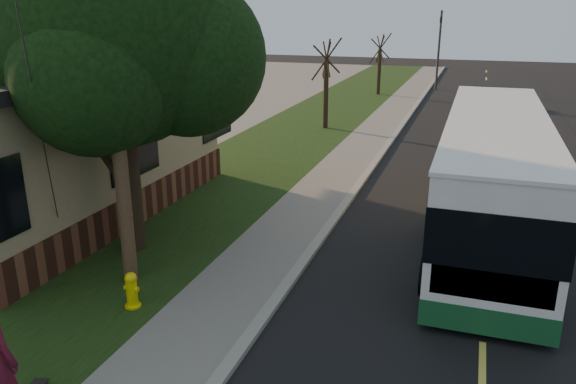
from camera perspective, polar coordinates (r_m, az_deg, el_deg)
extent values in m
plane|color=black|center=(10.71, -3.39, -14.05)|extent=(120.00, 120.00, 0.00)
cube|color=black|center=(19.24, 19.35, -0.07)|extent=(8.00, 80.00, 0.01)
cube|color=gray|center=(19.53, 7.61, 1.26)|extent=(0.25, 80.00, 0.12)
cube|color=slate|center=(19.73, 4.76, 1.48)|extent=(2.00, 80.00, 0.08)
cube|color=black|center=(20.81, -4.63, 2.36)|extent=(5.00, 80.00, 0.07)
cube|color=slate|center=(26.32, -25.14, 4.03)|extent=(15.00, 80.00, 0.04)
cylinder|color=yellow|center=(11.65, -15.56, -9.95)|extent=(0.22, 0.22, 0.55)
sphere|color=yellow|center=(11.49, -15.71, -8.43)|extent=(0.24, 0.24, 0.24)
cylinder|color=yellow|center=(11.59, -15.61, -9.40)|extent=(0.30, 0.10, 0.10)
cylinder|color=yellow|center=(11.59, -15.61, -9.40)|extent=(0.10, 0.18, 0.10)
cylinder|color=yellow|center=(11.77, -15.45, -11.04)|extent=(0.32, 0.32, 0.04)
cylinder|color=#473321|center=(11.61, -17.52, 11.76)|extent=(0.30, 0.30, 9.00)
cylinder|color=#2D2D30|center=(11.44, -24.05, 7.03)|extent=(2.52, 3.21, 7.60)
cylinder|color=black|center=(13.79, -15.98, 2.20)|extent=(0.56, 0.56, 4.00)
sphere|color=black|center=(13.30, -17.22, 15.56)|extent=(5.20, 5.20, 5.20)
sphere|color=black|center=(13.11, -10.28, 13.39)|extent=(3.60, 3.60, 3.60)
sphere|color=black|center=(13.74, -22.29, 13.84)|extent=(3.80, 3.80, 3.80)
sphere|color=black|center=(12.15, -19.21, 10.90)|extent=(3.20, 3.20, 3.20)
sphere|color=black|center=(14.79, -16.10, 17.41)|extent=(3.40, 3.40, 3.40)
cylinder|color=black|center=(27.56, 3.86, 9.90)|extent=(0.24, 0.24, 3.30)
cylinder|color=black|center=(27.37, 3.94, 13.31)|extent=(1.38, 0.57, 2.01)
cylinder|color=black|center=(27.37, 3.94, 13.31)|extent=(0.74, 1.21, 1.58)
cylinder|color=black|center=(27.37, 3.94, 13.31)|extent=(0.65, 1.05, 1.95)
cylinder|color=black|center=(27.37, 3.94, 13.31)|extent=(1.28, 0.53, 1.33)
cylinder|color=black|center=(27.37, 3.94, 13.31)|extent=(0.75, 1.21, 1.70)
cylinder|color=black|center=(39.12, 9.24, 11.98)|extent=(0.24, 0.24, 3.03)
cylinder|color=black|center=(38.99, 9.35, 14.19)|extent=(1.38, 0.57, 2.01)
cylinder|color=black|center=(38.99, 9.35, 14.19)|extent=(0.74, 1.21, 1.58)
cylinder|color=black|center=(38.99, 9.35, 14.19)|extent=(0.65, 1.05, 1.95)
cylinder|color=black|center=(38.99, 9.35, 14.19)|extent=(1.28, 0.53, 1.33)
cylinder|color=black|center=(38.99, 9.35, 14.19)|extent=(0.75, 1.21, 1.70)
cylinder|color=#2D2D30|center=(42.57, 15.05, 13.68)|extent=(0.16, 0.16, 5.50)
imported|color=black|center=(42.48, 15.25, 16.03)|extent=(0.18, 0.22, 1.10)
cube|color=silver|center=(15.55, 20.09, 2.35)|extent=(2.37, 11.36, 2.56)
cube|color=#165028|center=(15.94, 19.57, -2.23)|extent=(2.39, 11.38, 0.52)
cube|color=black|center=(15.50, 20.16, 3.02)|extent=(2.41, 11.40, 1.04)
cube|color=black|center=(10.25, 20.27, -6.60)|extent=(2.07, 0.06, 1.51)
cube|color=yellow|center=(9.82, 21.08, 0.23)|extent=(1.51, 0.06, 0.33)
cube|color=#FFF2CC|center=(10.71, 15.76, -11.54)|extent=(0.24, 0.04, 0.14)
cube|color=#FFF2CC|center=(10.78, 23.46, -12.23)|extent=(0.24, 0.04, 0.14)
cube|color=silver|center=(15.27, 20.61, 7.04)|extent=(2.42, 11.41, 0.08)
cylinder|color=black|center=(12.09, 13.93, -8.23)|extent=(0.27, 0.87, 0.87)
cylinder|color=black|center=(12.20, 25.18, -9.29)|extent=(0.27, 0.87, 0.87)
cylinder|color=black|center=(15.05, 15.08, -2.95)|extent=(0.27, 0.87, 0.87)
cylinder|color=black|center=(15.13, 24.04, -3.83)|extent=(0.27, 0.87, 0.87)
cylinder|color=black|center=(19.91, 16.19, 2.15)|extent=(0.27, 0.87, 0.87)
cylinder|color=black|center=(19.98, 22.95, 1.46)|extent=(0.27, 0.87, 0.87)
cube|color=black|center=(18.75, -17.69, 1.78)|extent=(1.73, 1.51, 1.27)
cube|color=black|center=(18.58, -17.89, 3.78)|extent=(1.79, 1.57, 0.08)
imported|color=black|center=(36.16, 19.11, 9.26)|extent=(1.65, 3.94, 1.33)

